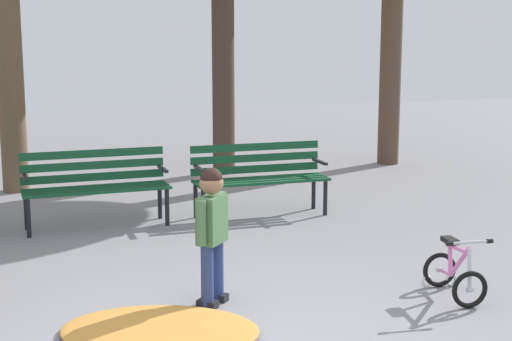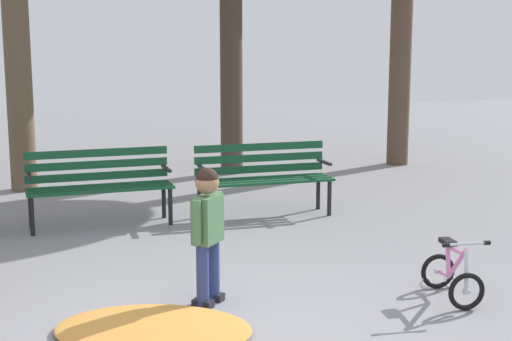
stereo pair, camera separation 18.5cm
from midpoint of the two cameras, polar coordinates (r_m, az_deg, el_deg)
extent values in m
cube|color=#144728|center=(8.61, -12.86, -1.18)|extent=(1.60, 0.15, 0.03)
cube|color=#144728|center=(8.49, -12.76, -1.33)|extent=(1.60, 0.15, 0.03)
cube|color=#144728|center=(8.37, -12.65, -1.48)|extent=(1.60, 0.15, 0.03)
cube|color=#144728|center=(8.26, -12.53, -1.64)|extent=(1.60, 0.15, 0.03)
cube|color=#144728|center=(8.63, -12.92, -0.48)|extent=(1.60, 0.12, 0.09)
cube|color=#144728|center=(8.60, -12.96, 0.39)|extent=(1.60, 0.12, 0.09)
cube|color=#144728|center=(8.58, -12.99, 1.27)|extent=(1.60, 0.12, 0.09)
cylinder|color=black|center=(8.45, -7.45, -2.75)|extent=(0.05, 0.05, 0.44)
cylinder|color=black|center=(8.79, -7.97, -2.26)|extent=(0.05, 0.05, 0.44)
cube|color=black|center=(8.54, -7.78, 0.12)|extent=(0.06, 0.40, 0.03)
cylinder|color=black|center=(8.26, -17.66, -3.44)|extent=(0.05, 0.05, 0.44)
cylinder|color=black|center=(8.61, -17.78, -2.91)|extent=(0.05, 0.05, 0.44)
cube|color=black|center=(8.36, -17.87, -0.49)|extent=(0.06, 0.40, 0.03)
cube|color=#144728|center=(8.91, -0.54, -0.55)|extent=(1.60, 0.10, 0.03)
cube|color=#144728|center=(8.80, -0.30, -0.69)|extent=(1.60, 0.10, 0.03)
cube|color=#144728|center=(8.69, -0.05, -0.83)|extent=(1.60, 0.10, 0.03)
cube|color=#144728|center=(8.57, 0.20, -0.97)|extent=(1.60, 0.10, 0.03)
cube|color=#144728|center=(8.93, -0.62, 0.12)|extent=(1.60, 0.07, 0.09)
cube|color=#144728|center=(8.91, -0.62, 0.97)|extent=(1.60, 0.07, 0.09)
cube|color=#144728|center=(8.89, -0.62, 1.82)|extent=(1.60, 0.07, 0.09)
cylinder|color=black|center=(8.90, 4.74, -2.04)|extent=(0.05, 0.05, 0.44)
cylinder|color=black|center=(9.22, 3.86, -1.60)|extent=(0.05, 0.05, 0.44)
cube|color=black|center=(8.99, 4.33, 0.68)|extent=(0.05, 0.40, 0.03)
cylinder|color=black|center=(8.43, -4.68, -2.72)|extent=(0.05, 0.05, 0.44)
cylinder|color=black|center=(8.78, -5.25, -2.22)|extent=(0.05, 0.05, 0.44)
cube|color=black|center=(8.53, -5.01, 0.16)|extent=(0.05, 0.40, 0.03)
cylinder|color=navy|center=(6.00, -3.85, -7.65)|extent=(0.10, 0.10, 0.50)
cube|color=black|center=(6.08, -3.83, -9.65)|extent=(0.18, 0.17, 0.06)
cylinder|color=navy|center=(5.86, -4.67, -8.12)|extent=(0.10, 0.10, 0.50)
cube|color=black|center=(5.93, -4.64, -10.16)|extent=(0.18, 0.17, 0.06)
cube|color=#477047|center=(5.81, -4.31, -3.77)|extent=(0.29, 0.30, 0.37)
sphere|color=#996B4C|center=(5.75, -4.35, -0.94)|extent=(0.19, 0.19, 0.19)
sphere|color=black|center=(5.74, -4.35, -0.66)|extent=(0.18, 0.18, 0.18)
cylinder|color=#477047|center=(5.96, -3.52, -3.31)|extent=(0.07, 0.07, 0.35)
cylinder|color=#477047|center=(5.66, -5.15, -4.04)|extent=(0.07, 0.07, 0.35)
torus|color=black|center=(6.07, 15.21, -8.80)|extent=(0.30, 0.07, 0.30)
cylinder|color=silver|center=(6.07, 15.21, -8.80)|extent=(0.05, 0.04, 0.04)
torus|color=black|center=(6.51, 13.09, -7.42)|extent=(0.30, 0.07, 0.30)
cylinder|color=silver|center=(6.51, 13.09, -7.42)|extent=(0.05, 0.04, 0.04)
torus|color=white|center=(6.59, 13.93, -8.12)|extent=(0.11, 0.03, 0.11)
torus|color=white|center=(6.50, 12.17, -8.31)|extent=(0.11, 0.03, 0.11)
cylinder|color=pink|center=(6.17, 14.51, -6.81)|extent=(0.06, 0.31, 0.32)
cylinder|color=pink|center=(6.31, 13.84, -6.58)|extent=(0.04, 0.08, 0.27)
cylinder|color=pink|center=(6.42, 13.47, -7.59)|extent=(0.05, 0.20, 0.05)
cylinder|color=silver|center=(6.04, 15.19, -7.31)|extent=(0.04, 0.07, 0.32)
cylinder|color=pink|center=(6.16, 14.47, -5.86)|extent=(0.06, 0.32, 0.05)
cube|color=black|center=(6.29, 13.82, -5.22)|extent=(0.10, 0.18, 0.04)
cylinder|color=silver|center=(6.00, 15.20, -5.34)|extent=(0.34, 0.05, 0.02)
cylinder|color=black|center=(6.08, 16.62, -5.21)|extent=(0.05, 0.04, 0.04)
cylinder|color=black|center=(5.92, 13.73, -5.47)|extent=(0.05, 0.04, 0.04)
ellipsoid|color=#C68438|center=(5.46, -8.35, -12.00)|extent=(1.69, 1.46, 0.07)
cylinder|color=brown|center=(10.68, -18.87, 8.28)|extent=(0.35, 0.35, 3.70)
cylinder|color=#423328|center=(11.59, -2.99, 7.96)|extent=(0.35, 0.35, 3.33)
cylinder|color=brown|center=(12.64, 9.89, 9.11)|extent=(0.36, 0.36, 3.82)
camera|label=1|loc=(0.09, -90.75, -0.13)|focal=52.23mm
camera|label=2|loc=(0.09, 89.25, 0.13)|focal=52.23mm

